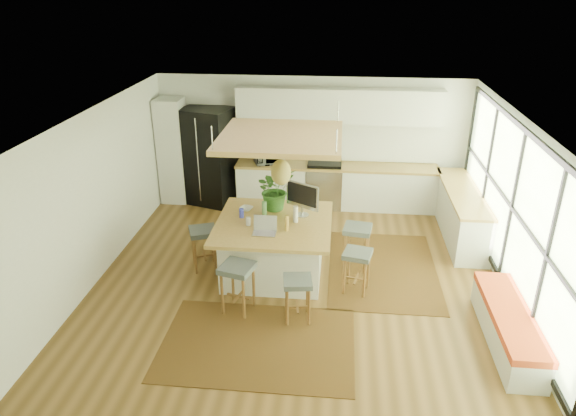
# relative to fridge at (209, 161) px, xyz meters

# --- Properties ---
(floor) EXTENTS (7.00, 7.00, 0.00)m
(floor) POSITION_rel_fridge_xyz_m (2.17, -3.18, -0.93)
(floor) COLOR #563A18
(floor) RESTS_ON ground
(ceiling) EXTENTS (7.00, 7.00, 0.00)m
(ceiling) POSITION_rel_fridge_xyz_m (2.17, -3.18, 1.78)
(ceiling) COLOR white
(ceiling) RESTS_ON ground
(wall_back) EXTENTS (6.50, 0.00, 6.50)m
(wall_back) POSITION_rel_fridge_xyz_m (2.17, 0.32, 0.42)
(wall_back) COLOR silver
(wall_back) RESTS_ON ground
(wall_front) EXTENTS (6.50, 0.00, 6.50)m
(wall_front) POSITION_rel_fridge_xyz_m (2.17, -6.68, 0.42)
(wall_front) COLOR silver
(wall_front) RESTS_ON ground
(wall_left) EXTENTS (0.00, 7.00, 7.00)m
(wall_left) POSITION_rel_fridge_xyz_m (-1.08, -3.18, 0.42)
(wall_left) COLOR silver
(wall_left) RESTS_ON ground
(wall_right) EXTENTS (0.00, 7.00, 7.00)m
(wall_right) POSITION_rel_fridge_xyz_m (5.42, -3.18, 0.42)
(wall_right) COLOR silver
(wall_right) RESTS_ON ground
(window_wall) EXTENTS (0.10, 6.20, 2.60)m
(window_wall) POSITION_rel_fridge_xyz_m (5.39, -3.18, 0.47)
(window_wall) COLOR black
(window_wall) RESTS_ON wall_right
(pantry) EXTENTS (0.55, 0.60, 2.25)m
(pantry) POSITION_rel_fridge_xyz_m (-0.78, 0.00, 0.20)
(pantry) COLOR silver
(pantry) RESTS_ON floor
(back_counter_base) EXTENTS (4.20, 0.60, 0.88)m
(back_counter_base) POSITION_rel_fridge_xyz_m (2.72, 0.00, -0.49)
(back_counter_base) COLOR silver
(back_counter_base) RESTS_ON floor
(back_counter_top) EXTENTS (4.24, 0.64, 0.05)m
(back_counter_top) POSITION_rel_fridge_xyz_m (2.72, 0.00, -0.03)
(back_counter_top) COLOR olive
(back_counter_top) RESTS_ON back_counter_base
(backsplash) EXTENTS (4.20, 0.02, 0.80)m
(backsplash) POSITION_rel_fridge_xyz_m (2.72, 0.30, 0.43)
(backsplash) COLOR white
(backsplash) RESTS_ON wall_back
(upper_cabinets) EXTENTS (4.20, 0.34, 0.70)m
(upper_cabinets) POSITION_rel_fridge_xyz_m (2.72, 0.14, 1.22)
(upper_cabinets) COLOR silver
(upper_cabinets) RESTS_ON wall_back
(range) EXTENTS (0.76, 0.62, 1.00)m
(range) POSITION_rel_fridge_xyz_m (2.47, 0.00, -0.43)
(range) COLOR #A5A5AA
(range) RESTS_ON floor
(right_counter_base) EXTENTS (0.60, 2.50, 0.88)m
(right_counter_base) POSITION_rel_fridge_xyz_m (5.10, -1.18, -0.49)
(right_counter_base) COLOR silver
(right_counter_base) RESTS_ON floor
(right_counter_top) EXTENTS (0.64, 2.54, 0.05)m
(right_counter_top) POSITION_rel_fridge_xyz_m (5.10, -1.18, -0.03)
(right_counter_top) COLOR olive
(right_counter_top) RESTS_ON right_counter_base
(window_bench) EXTENTS (0.52, 2.00, 0.50)m
(window_bench) POSITION_rel_fridge_xyz_m (5.12, -4.38, -0.68)
(window_bench) COLOR silver
(window_bench) RESTS_ON floor
(ceiling_panel) EXTENTS (1.86, 1.86, 0.80)m
(ceiling_panel) POSITION_rel_fridge_xyz_m (1.87, -2.78, 1.12)
(ceiling_panel) COLOR olive
(ceiling_panel) RESTS_ON ceiling
(rug_near) EXTENTS (2.60, 1.80, 0.01)m
(rug_near) POSITION_rel_fridge_xyz_m (1.77, -4.77, -0.92)
(rug_near) COLOR black
(rug_near) RESTS_ON floor
(rug_right) EXTENTS (1.80, 2.60, 0.01)m
(rug_right) POSITION_rel_fridge_xyz_m (3.58, -2.60, -0.92)
(rug_right) COLOR black
(rug_right) RESTS_ON floor
(fridge) EXTENTS (1.22, 1.08, 2.07)m
(fridge) POSITION_rel_fridge_xyz_m (0.00, 0.00, 0.00)
(fridge) COLOR black
(fridge) RESTS_ON floor
(island) EXTENTS (1.85, 1.85, 0.93)m
(island) POSITION_rel_fridge_xyz_m (1.76, -2.87, -0.46)
(island) COLOR olive
(island) RESTS_ON floor
(stool_near_left) EXTENTS (0.56, 0.56, 0.77)m
(stool_near_left) POSITION_rel_fridge_xyz_m (1.37, -4.01, -0.57)
(stool_near_left) COLOR #404747
(stool_near_left) RESTS_ON floor
(stool_near_right) EXTENTS (0.45, 0.45, 0.68)m
(stool_near_right) POSITION_rel_fridge_xyz_m (2.26, -4.15, -0.57)
(stool_near_right) COLOR #404747
(stool_near_right) RESTS_ON floor
(stool_right_front) EXTENTS (0.49, 0.49, 0.70)m
(stool_right_front) POSITION_rel_fridge_xyz_m (3.11, -3.31, -0.57)
(stool_right_front) COLOR #404747
(stool_right_front) RESTS_ON floor
(stool_right_back) EXTENTS (0.51, 0.51, 0.75)m
(stool_right_back) POSITION_rel_fridge_xyz_m (3.12, -2.54, -0.57)
(stool_right_back) COLOR #404747
(stool_right_back) RESTS_ON floor
(stool_left_side) EXTENTS (0.56, 0.56, 0.73)m
(stool_left_side) POSITION_rel_fridge_xyz_m (0.57, -2.85, -0.57)
(stool_left_side) COLOR #404747
(stool_left_side) RESTS_ON floor
(laptop) EXTENTS (0.36, 0.38, 0.27)m
(laptop) POSITION_rel_fridge_xyz_m (1.67, -3.30, 0.12)
(laptop) COLOR #A5A5AA
(laptop) RESTS_ON island
(monitor) EXTENTS (0.65, 0.51, 0.58)m
(monitor) POSITION_rel_fridge_xyz_m (2.20, -2.58, 0.26)
(monitor) COLOR #A5A5AA
(monitor) RESTS_ON island
(microwave) EXTENTS (0.67, 0.51, 0.40)m
(microwave) POSITION_rel_fridge_xyz_m (1.29, -0.00, 0.20)
(microwave) COLOR #A5A5AA
(microwave) RESTS_ON back_counter_top
(island_plant) EXTENTS (0.96, 0.96, 0.56)m
(island_plant) POSITION_rel_fridge_xyz_m (1.72, -2.35, 0.28)
(island_plant) COLOR #1E4C19
(island_plant) RESTS_ON island
(island_bowl) EXTENTS (0.27, 0.27, 0.05)m
(island_bowl) POSITION_rel_fridge_xyz_m (1.24, -2.45, 0.03)
(island_bowl) COLOR beige
(island_bowl) RESTS_ON island
(island_bottle_0) EXTENTS (0.07, 0.07, 0.19)m
(island_bottle_0) POSITION_rel_fridge_xyz_m (1.21, -2.77, 0.10)
(island_bottle_0) COLOR #2E34B8
(island_bottle_0) RESTS_ON island
(island_bottle_1) EXTENTS (0.07, 0.07, 0.19)m
(island_bottle_1) POSITION_rel_fridge_xyz_m (1.36, -3.02, 0.10)
(island_bottle_1) COLOR silver
(island_bottle_1) RESTS_ON island
(island_bottle_2) EXTENTS (0.07, 0.07, 0.19)m
(island_bottle_2) POSITION_rel_fridge_xyz_m (2.01, -3.17, 0.10)
(island_bottle_2) COLOR #AE883A
(island_bottle_2) RESTS_ON island
(island_bottle_3) EXTENTS (0.07, 0.07, 0.19)m
(island_bottle_3) POSITION_rel_fridge_xyz_m (2.11, -2.82, 0.10)
(island_bottle_3) COLOR beige
(island_bottle_3) RESTS_ON island
(island_bottle_4) EXTENTS (0.07, 0.07, 0.19)m
(island_bottle_4) POSITION_rel_fridge_xyz_m (1.56, -2.62, 0.10)
(island_bottle_4) COLOR #558650
(island_bottle_4) RESTS_ON island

